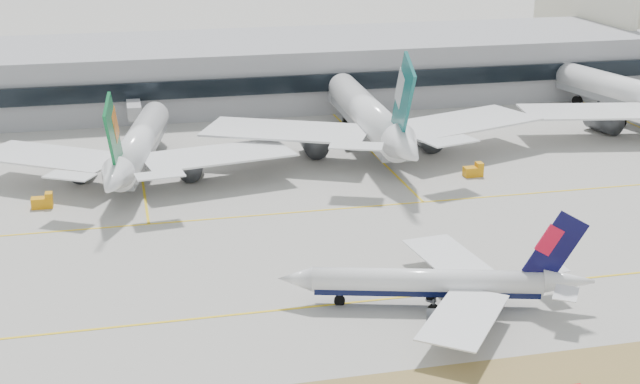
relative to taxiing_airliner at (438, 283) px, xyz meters
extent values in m
plane|color=#9D9A93|center=(-12.77, 8.57, -3.28)|extent=(3000.00, 3000.00, 0.00)
cube|color=yellow|center=(-12.77, 3.57, -3.25)|extent=(360.00, 0.45, 0.04)
cube|color=yellow|center=(-12.77, 38.57, -3.25)|extent=(360.00, 0.45, 0.04)
cylinder|color=white|center=(-1.43, 0.40, 0.25)|extent=(29.13, 11.02, 3.21)
cube|color=black|center=(-1.43, 0.40, -0.63)|extent=(28.43, 10.39, 1.44)
cone|color=white|center=(-17.72, 4.97, 0.25)|extent=(5.18, 4.30, 3.21)
cone|color=white|center=(15.84, -4.44, 0.65)|extent=(7.15, 4.85, 3.21)
cube|color=white|center=(4.61, 7.95, -0.23)|extent=(8.95, 16.52, 0.19)
cube|color=white|center=(15.79, -0.09, 0.89)|extent=(3.03, 4.61, 0.13)
cylinder|color=#3F4247|center=(2.23, 5.54, -1.99)|extent=(5.36, 3.64, 2.41)
cube|color=#3F4247|center=(2.23, 5.54, -1.03)|extent=(2.03, 0.78, 1.12)
cube|color=white|center=(-0.19, -9.19, -0.23)|extent=(15.41, 16.95, 0.19)
cube|color=white|center=(13.54, -8.13, 0.89)|extent=(4.87, 5.32, 0.13)
cylinder|color=#3F4247|center=(-0.98, -5.89, -1.99)|extent=(5.36, 3.64, 2.41)
cube|color=#3F4247|center=(-0.98, -5.89, -1.03)|extent=(2.03, 0.78, 1.12)
cube|color=#09093A|center=(13.88, -3.89, 5.13)|extent=(7.71, 2.42, 10.05)
cube|color=red|center=(13.09, -3.67, 6.22)|extent=(3.54, 1.31, 4.31)
cylinder|color=#3F4247|center=(-12.17, 3.41, -2.32)|extent=(0.39, 0.39, 1.93)
cylinder|color=black|center=(-12.17, 3.41, -2.72)|extent=(1.54, 0.93, 1.44)
cylinder|color=#3F4247|center=(-1.21, -1.83, -2.32)|extent=(0.39, 0.39, 1.93)
cylinder|color=black|center=(-1.21, -1.83, -2.72)|extent=(1.54, 0.93, 1.44)
cylinder|color=#3F4247|center=(-0.08, 2.19, -2.32)|extent=(0.39, 0.39, 1.93)
cylinder|color=black|center=(-0.08, 2.19, -2.72)|extent=(1.54, 0.93, 1.44)
cylinder|color=white|center=(-34.88, 66.41, 2.85)|extent=(13.76, 42.38, 5.57)
cube|color=slate|center=(-34.88, 66.41, 1.32)|extent=(12.78, 41.39, 2.51)
cone|color=white|center=(-30.10, 90.20, 2.85)|extent=(6.73, 7.40, 5.57)
cone|color=white|center=(-39.95, 41.18, 3.54)|extent=(7.30, 10.27, 5.57)
cube|color=white|center=(-21.36, 57.38, 2.01)|extent=(28.54, 16.98, 0.33)
cube|color=white|center=(-32.51, 41.48, 3.96)|extent=(8.22, 4.97, 0.22)
cylinder|color=#3F4247|center=(-25.72, 61.10, -1.05)|extent=(5.48, 7.70, 4.18)
cube|color=#3F4247|center=(-25.72, 61.10, 0.62)|extent=(0.99, 2.95, 1.95)
cube|color=white|center=(-50.84, 63.31, 2.01)|extent=(29.07, 24.94, 0.33)
cube|color=white|center=(-46.71, 44.33, 3.96)|extent=(8.80, 7.39, 0.22)
cylinder|color=#3F4247|center=(-45.38, 65.05, -1.05)|extent=(5.48, 7.70, 4.18)
cube|color=#3F4247|center=(-45.38, 65.05, 0.62)|extent=(0.99, 2.95, 1.95)
cube|color=#0D6130|center=(-39.38, 44.05, 10.16)|extent=(2.79, 11.52, 14.94)
cube|color=#CE5F0C|center=(-39.15, 45.20, 11.78)|extent=(1.64, 5.27, 6.39)
cylinder|color=#3F4247|center=(-31.73, 82.10, -1.61)|extent=(0.67, 0.67, 3.34)
cylinder|color=black|center=(-31.73, 82.10, -2.30)|extent=(1.45, 2.65, 2.51)
cylinder|color=#3F4247|center=(-38.66, 65.98, -1.61)|extent=(0.67, 0.67, 3.34)
cylinder|color=black|center=(-38.66, 65.98, -2.30)|extent=(1.45, 2.65, 2.51)
cylinder|color=#3F4247|center=(-31.56, 64.55, -1.61)|extent=(0.67, 0.67, 3.34)
cylinder|color=black|center=(-31.56, 64.55, -2.30)|extent=(1.45, 2.65, 2.51)
cylinder|color=white|center=(11.69, 74.19, 3.99)|extent=(9.06, 50.24, 6.61)
cube|color=slate|center=(11.69, 74.19, 2.18)|extent=(8.02, 49.19, 2.97)
cone|color=white|center=(13.11, 102.96, 3.99)|extent=(6.98, 7.95, 6.61)
cone|color=white|center=(10.19, 43.68, 4.82)|extent=(7.15, 11.42, 6.61)
cube|color=white|center=(29.16, 65.98, 3.00)|extent=(34.75, 24.16, 0.40)
cube|color=white|center=(18.87, 45.34, 5.32)|extent=(10.20, 7.11, 0.26)
cylinder|color=#3F4247|center=(23.38, 69.58, -0.63)|extent=(5.36, 8.56, 4.96)
cube|color=#3F4247|center=(23.38, 69.58, 1.35)|extent=(0.67, 3.49, 2.31)
cube|color=white|center=(-6.50, 67.74, 3.00)|extent=(34.90, 26.52, 0.40)
cube|color=white|center=(1.71, 46.19, 5.32)|extent=(10.38, 7.83, 0.26)
cylinder|color=#3F4247|center=(-0.39, 70.74, -0.63)|extent=(5.36, 8.56, 4.96)
cube|color=#3F4247|center=(-0.39, 70.74, 1.35)|extent=(0.67, 3.49, 2.31)
cube|color=#145A58|center=(10.36, 47.15, 12.67)|extent=(1.27, 13.83, 17.73)
cube|color=#B1B7BB|center=(10.43, 48.54, 14.60)|extent=(1.03, 6.26, 7.59)
cylinder|color=#3F4247|center=(12.62, 93.15, -1.29)|extent=(0.79, 0.79, 3.97)
cylinder|color=black|center=(12.62, 93.15, -2.12)|extent=(1.30, 3.03, 2.97)
cylinder|color=#3F4247|center=(7.33, 73.01, -1.29)|extent=(0.79, 0.79, 3.97)
cylinder|color=black|center=(7.33, 73.01, -2.12)|extent=(1.30, 3.03, 2.97)
cylinder|color=#3F4247|center=(15.91, 72.59, -1.29)|extent=(0.79, 0.79, 3.97)
cylinder|color=black|center=(15.91, 72.59, -2.12)|extent=(1.30, 3.03, 2.97)
cylinder|color=white|center=(76.12, 79.43, 3.70)|extent=(15.86, 48.26, 6.34)
cube|color=slate|center=(76.12, 79.43, 1.96)|extent=(14.74, 47.13, 2.85)
cone|color=white|center=(70.56, 106.51, 3.70)|extent=(7.69, 8.45, 6.34)
cube|color=white|center=(60.76, 69.09, 2.75)|extent=(32.47, 19.22, 0.38)
cylinder|color=#3F4247|center=(65.72, 73.34, -0.74)|extent=(6.27, 8.79, 4.76)
cube|color=#3F4247|center=(65.72, 73.34, 1.16)|extent=(1.14, 3.36, 2.22)
cylinder|color=#3F4247|center=(72.46, 97.28, -1.37)|extent=(0.76, 0.76, 3.81)
cylinder|color=black|center=(72.46, 97.28, -2.17)|extent=(1.66, 3.02, 2.85)
cylinder|color=#3F4247|center=(72.35, 77.30, -1.37)|extent=(0.76, 0.76, 3.81)
cylinder|color=black|center=(72.35, 77.30, -2.17)|extent=(1.66, 3.02, 2.85)
cube|color=gray|center=(-12.77, 123.57, 4.22)|extent=(280.00, 42.00, 15.00)
cube|color=black|center=(-12.77, 102.07, 4.67)|extent=(280.00, 1.20, 4.00)
cube|color=beige|center=(97.23, 143.57, 10.82)|extent=(2.00, 57.00, 27.90)
cube|color=orange|center=(-51.97, 50.57, -2.38)|extent=(3.50, 2.00, 1.80)
cube|color=orange|center=(-50.77, 50.57, -1.18)|extent=(1.20, 1.80, 1.00)
cylinder|color=black|center=(-53.17, 49.77, -2.93)|extent=(0.70, 0.30, 0.70)
cylinder|color=black|center=(-53.17, 51.37, -2.93)|extent=(0.70, 0.30, 0.70)
cylinder|color=black|center=(-50.77, 49.77, -2.93)|extent=(0.70, 0.30, 0.70)
cylinder|color=black|center=(-50.77, 51.37, -2.93)|extent=(0.70, 0.30, 0.70)
cube|color=orange|center=(25.58, 50.25, -2.38)|extent=(3.50, 2.00, 1.80)
cube|color=orange|center=(26.78, 50.25, -1.18)|extent=(1.20, 1.80, 1.00)
cylinder|color=black|center=(24.38, 49.45, -2.93)|extent=(0.70, 0.30, 0.70)
cylinder|color=black|center=(24.38, 51.05, -2.93)|extent=(0.70, 0.30, 0.70)
cylinder|color=black|center=(26.78, 49.45, -2.93)|extent=(0.70, 0.30, 0.70)
cylinder|color=black|center=(26.78, 51.05, -2.93)|extent=(0.70, 0.30, 0.70)
camera|label=1|loc=(-38.40, -97.83, 48.06)|focal=50.00mm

